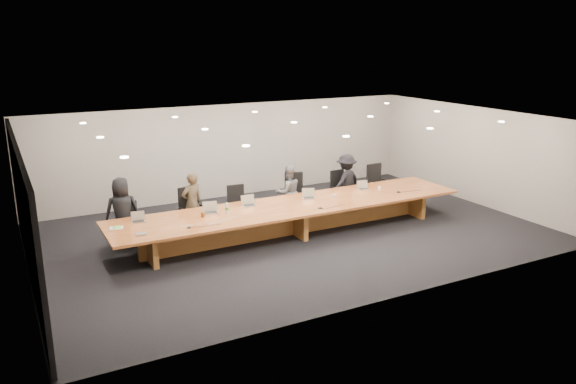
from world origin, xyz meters
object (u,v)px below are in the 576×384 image
object	(u,v)px
laptop_b	(211,208)
laptop_a	(138,217)
conference_table	(294,214)
mic_right	(399,192)
person_d	(346,182)
paper_cup_far	(379,188)
mic_center	(320,208)
chair_mid_left	(238,206)
chair_far_right	(378,184)
chair_left	(193,210)
chair_right	(341,189)
laptop_d	(309,194)
water_bottle	(227,209)
mic_left	(189,227)
laptop_e	(364,185)
laptop_c	(249,201)
person_a	(122,211)
chair_far_left	(130,224)
amber_mug	(203,214)
person_c	(288,192)
paper_cup_near	(334,196)
chair_mid_right	(295,195)
av_box	(141,234)

from	to	relation	value
laptop_b	laptop_a	bearing A→B (deg)	-173.43
conference_table	mic_right	bearing A→B (deg)	-5.71
laptop_a	laptop_b	bearing A→B (deg)	1.97
person_d	paper_cup_far	xyz separation A→B (m)	(0.34, -1.09, 0.02)
laptop_b	mic_center	distance (m)	2.60
chair_mid_left	chair_far_right	world-z (taller)	chair_far_right
conference_table	chair_left	xyz separation A→B (m)	(-2.17, 1.23, 0.06)
person_d	mic_right	xyz separation A→B (m)	(0.64, -1.54, -0.01)
chair_right	laptop_d	size ratio (longest dim) A/B	3.43
water_bottle	mic_left	xyz separation A→B (m)	(-1.10, -0.57, -0.11)
chair_far_right	laptop_a	bearing A→B (deg)	-174.98
laptop_e	chair_mid_left	bearing A→B (deg)	179.87
laptop_c	laptop_d	size ratio (longest dim) A/B	1.04
chair_far_right	person_a	distance (m)	7.29
chair_far_right	laptop_b	world-z (taller)	chair_far_right
paper_cup_far	laptop_d	bearing A→B (deg)	175.32
person_d	laptop_d	world-z (taller)	person_d
chair_far_left	person_d	bearing A→B (deg)	3.44
conference_table	amber_mug	bearing A→B (deg)	176.84
person_a	laptop_c	bearing A→B (deg)	169.41
person_c	mic_center	world-z (taller)	person_c
person_a	mic_center	xyz separation A→B (m)	(4.27, -1.80, -0.04)
mic_right	laptop_b	bearing A→B (deg)	173.22
laptop_d	mic_center	world-z (taller)	laptop_d
laptop_a	mic_center	distance (m)	4.21
laptop_b	paper_cup_near	bearing A→B (deg)	7.33
chair_far_right	laptop_e	world-z (taller)	chair_far_right
laptop_c	paper_cup_near	distance (m)	2.24
paper_cup_near	mic_left	distance (m)	4.07
chair_mid_right	av_box	distance (m)	4.87
chair_right	laptop_d	bearing A→B (deg)	-153.89
chair_far_right	mic_center	xyz separation A→B (m)	(-3.01, -1.73, 0.18)
chair_left	water_bottle	xyz separation A→B (m)	(0.45, -1.14, 0.29)
chair_far_right	person_c	world-z (taller)	person_c
laptop_c	person_a	bearing A→B (deg)	166.81
laptop_a	laptop_d	size ratio (longest dim) A/B	0.93
chair_left	av_box	bearing A→B (deg)	-146.42
chair_far_right	chair_left	bearing A→B (deg)	178.45
chair_far_left	laptop_b	xyz separation A→B (m)	(1.68, -0.85, 0.37)
conference_table	chair_mid_right	world-z (taller)	chair_mid_right
chair_mid_left	person_c	xyz separation A→B (m)	(1.44, -0.02, 0.19)
water_bottle	amber_mug	distance (m)	0.58
paper_cup_far	laptop_a	bearing A→B (deg)	177.49
laptop_d	paper_cup_far	distance (m)	2.09
person_d	water_bottle	distance (m)	4.23
chair_far_right	person_d	world-z (taller)	person_d
chair_left	mic_center	bearing A→B (deg)	-46.35
laptop_a	person_d	bearing A→B (deg)	14.23
laptop_d	mic_right	size ratio (longest dim) A/B	2.40
laptop_e	water_bottle	xyz separation A→B (m)	(-4.07, -0.30, 0.01)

